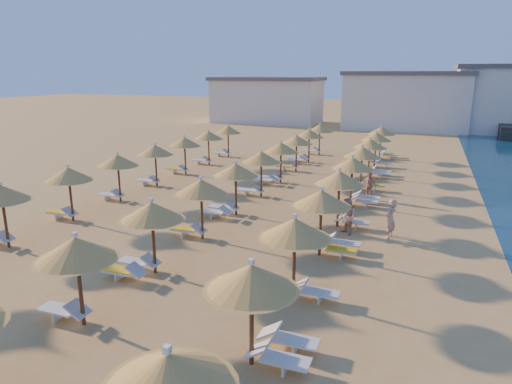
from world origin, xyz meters
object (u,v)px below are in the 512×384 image
at_px(beachgoer_b, 347,217).
at_px(parasol_row_west, 236,171).
at_px(beachgoer_c, 369,186).
at_px(beachgoer_a, 390,219).
at_px(parasol_row_east, 339,179).

bearing_deg(beachgoer_b, parasol_row_west, -144.87).
xyz_separation_m(beachgoer_b, beachgoer_c, (0.15, 6.34, -0.00)).
bearing_deg(beachgoer_a, beachgoer_b, -70.64).
distance_m(parasol_row_west, beachgoer_b, 6.16).
height_order(beachgoer_b, beachgoer_a, beachgoer_a).
bearing_deg(parasol_row_east, beachgoer_c, 81.85).
relative_size(parasol_row_west, beachgoer_c, 24.12).
distance_m(parasol_row_west, beachgoer_c, 8.21).
bearing_deg(parasol_row_east, beachgoer_b, -58.21).
bearing_deg(beachgoer_b, beachgoer_c, 133.27).
xyz_separation_m(beachgoer_a, beachgoer_c, (-1.70, 6.15, -0.06)).
relative_size(parasol_row_east, parasol_row_west, 1.00).
xyz_separation_m(parasol_row_west, beachgoer_c, (6.04, 5.35, -1.49)).
distance_m(parasol_row_east, parasol_row_west, 5.28).
height_order(beachgoer_b, beachgoer_c, beachgoer_b).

